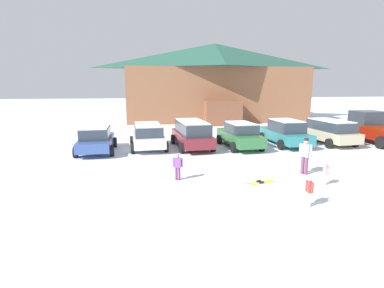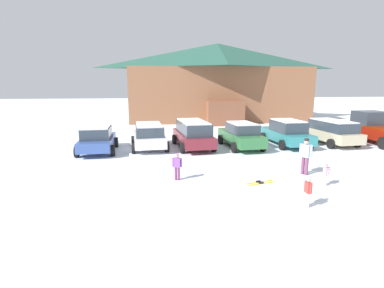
{
  "view_description": "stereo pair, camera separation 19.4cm",
  "coord_description": "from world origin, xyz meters",
  "px_view_note": "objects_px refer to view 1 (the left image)",
  "views": [
    {
      "loc": [
        -3.23,
        -6.98,
        4.07
      ],
      "look_at": [
        -1.3,
        7.06,
        1.21
      ],
      "focal_mm": 28.0,
      "sensor_mm": 36.0,
      "label": 1
    },
    {
      "loc": [
        -3.04,
        -7.0,
        4.07
      ],
      "look_at": [
        -1.3,
        7.06,
        1.21
      ],
      "focal_mm": 28.0,
      "sensor_mm": 36.0,
      "label": 2
    }
  ],
  "objects_px": {
    "skier_child_in_purple_jacket": "(178,165)",
    "skier_adult_in_blue_parka": "(305,154)",
    "ski_lodge": "(214,82)",
    "parked_teal_hatchback": "(285,132)",
    "parked_white_suv": "(148,135)",
    "skier_child_in_red_jacket": "(309,190)",
    "skier_child_in_pink_snowsuit": "(326,173)",
    "parked_blue_hatchback": "(96,139)",
    "parked_maroon_van": "(192,133)",
    "parked_beige_suv": "(330,131)",
    "parked_green_coupe": "(240,135)",
    "pair_of_skis": "(261,182)",
    "pickup_truck": "(375,129)"
  },
  "relations": [
    {
      "from": "parked_green_coupe",
      "to": "skier_child_in_purple_jacket",
      "type": "relative_size",
      "value": 3.93
    },
    {
      "from": "ski_lodge",
      "to": "skier_child_in_pink_snowsuit",
      "type": "relative_size",
      "value": 22.56
    },
    {
      "from": "pickup_truck",
      "to": "skier_child_in_red_jacket",
      "type": "relative_size",
      "value": 5.2
    },
    {
      "from": "parked_green_coupe",
      "to": "parked_beige_suv",
      "type": "relative_size",
      "value": 1.02
    },
    {
      "from": "skier_child_in_pink_snowsuit",
      "to": "parked_blue_hatchback",
      "type": "bearing_deg",
      "value": 144.28
    },
    {
      "from": "skier_child_in_purple_jacket",
      "to": "parked_blue_hatchback",
      "type": "bearing_deg",
      "value": 126.22
    },
    {
      "from": "skier_child_in_red_jacket",
      "to": "pickup_truck",
      "type": "bearing_deg",
      "value": 43.67
    },
    {
      "from": "pickup_truck",
      "to": "skier_adult_in_blue_parka",
      "type": "relative_size",
      "value": 3.26
    },
    {
      "from": "ski_lodge",
      "to": "pickup_truck",
      "type": "height_order",
      "value": "ski_lodge"
    },
    {
      "from": "parked_maroon_van",
      "to": "pickup_truck",
      "type": "height_order",
      "value": "pickup_truck"
    },
    {
      "from": "parked_beige_suv",
      "to": "parked_teal_hatchback",
      "type": "bearing_deg",
      "value": 178.72
    },
    {
      "from": "parked_blue_hatchback",
      "to": "pickup_truck",
      "type": "relative_size",
      "value": 0.77
    },
    {
      "from": "parked_blue_hatchback",
      "to": "parked_beige_suv",
      "type": "height_order",
      "value": "parked_beige_suv"
    },
    {
      "from": "parked_maroon_van",
      "to": "parked_beige_suv",
      "type": "height_order",
      "value": "parked_maroon_van"
    },
    {
      "from": "parked_green_coupe",
      "to": "pickup_truck",
      "type": "height_order",
      "value": "pickup_truck"
    },
    {
      "from": "parked_green_coupe",
      "to": "pickup_truck",
      "type": "distance_m",
      "value": 9.83
    },
    {
      "from": "parked_green_coupe",
      "to": "parked_teal_hatchback",
      "type": "height_order",
      "value": "parked_teal_hatchback"
    },
    {
      "from": "parked_maroon_van",
      "to": "parked_green_coupe",
      "type": "xyz_separation_m",
      "value": [
        3.08,
        -0.37,
        -0.1
      ]
    },
    {
      "from": "skier_child_in_red_jacket",
      "to": "pair_of_skis",
      "type": "relative_size",
      "value": 0.78
    },
    {
      "from": "parked_blue_hatchback",
      "to": "skier_adult_in_blue_parka",
      "type": "bearing_deg",
      "value": -30.01
    },
    {
      "from": "parked_beige_suv",
      "to": "pair_of_skis",
      "type": "distance_m",
      "value": 10.63
    },
    {
      "from": "parked_green_coupe",
      "to": "pair_of_skis",
      "type": "distance_m",
      "value": 7.15
    },
    {
      "from": "ski_lodge",
      "to": "pair_of_skis",
      "type": "relative_size",
      "value": 15.04
    },
    {
      "from": "parked_teal_hatchback",
      "to": "pair_of_skis",
      "type": "xyz_separation_m",
      "value": [
        -4.44,
        -7.41,
        -0.84
      ]
    },
    {
      "from": "ski_lodge",
      "to": "parked_white_suv",
      "type": "bearing_deg",
      "value": -115.87
    },
    {
      "from": "parked_teal_hatchback",
      "to": "parked_white_suv",
      "type": "bearing_deg",
      "value": 179.9
    },
    {
      "from": "parked_teal_hatchback",
      "to": "skier_child_in_pink_snowsuit",
      "type": "bearing_deg",
      "value": -103.51
    },
    {
      "from": "parked_white_suv",
      "to": "pair_of_skis",
      "type": "height_order",
      "value": "parked_white_suv"
    },
    {
      "from": "parked_teal_hatchback",
      "to": "parked_maroon_van",
      "type": "bearing_deg",
      "value": -179.6
    },
    {
      "from": "skier_child_in_red_jacket",
      "to": "skier_adult_in_blue_parka",
      "type": "distance_m",
      "value": 3.92
    },
    {
      "from": "parked_beige_suv",
      "to": "pair_of_skis",
      "type": "bearing_deg",
      "value": -136.11
    },
    {
      "from": "pickup_truck",
      "to": "skier_child_in_purple_jacket",
      "type": "height_order",
      "value": "pickup_truck"
    },
    {
      "from": "parked_green_coupe",
      "to": "skier_adult_in_blue_parka",
      "type": "xyz_separation_m",
      "value": [
        1.23,
        -6.07,
        0.11
      ]
    },
    {
      "from": "parked_white_suv",
      "to": "skier_child_in_red_jacket",
      "type": "xyz_separation_m",
      "value": [
        5.4,
        -10.0,
        -0.27
      ]
    },
    {
      "from": "parked_white_suv",
      "to": "pickup_truck",
      "type": "bearing_deg",
      "value": -0.59
    },
    {
      "from": "parked_white_suv",
      "to": "parked_maroon_van",
      "type": "bearing_deg",
      "value": -1.24
    },
    {
      "from": "parked_white_suv",
      "to": "ski_lodge",
      "type": "bearing_deg",
      "value": 64.13
    },
    {
      "from": "parked_teal_hatchback",
      "to": "parked_beige_suv",
      "type": "distance_m",
      "value": 3.2
    },
    {
      "from": "pickup_truck",
      "to": "skier_child_in_pink_snowsuit",
      "type": "relative_size",
      "value": 6.1
    },
    {
      "from": "skier_child_in_purple_jacket",
      "to": "skier_adult_in_blue_parka",
      "type": "bearing_deg",
      "value": 0.85
    },
    {
      "from": "parked_green_coupe",
      "to": "parked_teal_hatchback",
      "type": "xyz_separation_m",
      "value": [
        3.26,
        0.41,
        0.03
      ]
    },
    {
      "from": "ski_lodge",
      "to": "parked_teal_hatchback",
      "type": "bearing_deg",
      "value": -84.15
    },
    {
      "from": "parked_maroon_van",
      "to": "pair_of_skis",
      "type": "xyz_separation_m",
      "value": [
        1.9,
        -7.37,
        -0.91
      ]
    },
    {
      "from": "parked_green_coupe",
      "to": "skier_child_in_red_jacket",
      "type": "xyz_separation_m",
      "value": [
        -0.49,
        -9.57,
        -0.24
      ]
    },
    {
      "from": "parked_blue_hatchback",
      "to": "skier_adult_in_blue_parka",
      "type": "distance_m",
      "value": 11.77
    },
    {
      "from": "parked_teal_hatchback",
      "to": "skier_child_in_purple_jacket",
      "type": "bearing_deg",
      "value": -140.08
    },
    {
      "from": "parked_beige_suv",
      "to": "pair_of_skis",
      "type": "relative_size",
      "value": 3.36
    },
    {
      "from": "skier_child_in_red_jacket",
      "to": "pair_of_skis",
      "type": "distance_m",
      "value": 2.72
    },
    {
      "from": "skier_child_in_pink_snowsuit",
      "to": "skier_child_in_red_jacket",
      "type": "bearing_deg",
      "value": -132.53
    },
    {
      "from": "ski_lodge",
      "to": "parked_white_suv",
      "type": "distance_m",
      "value": 17.64
    }
  ]
}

